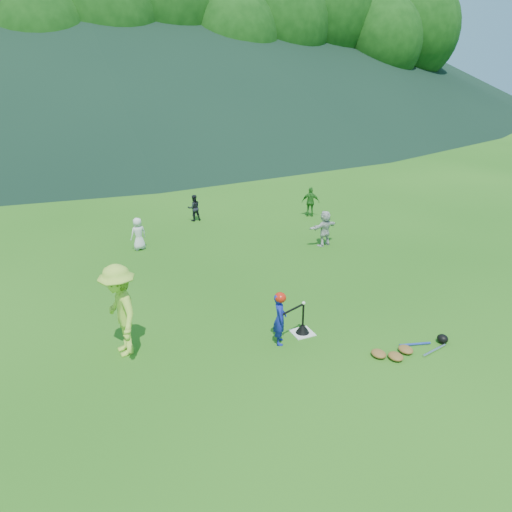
{
  "coord_description": "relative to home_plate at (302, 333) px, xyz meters",
  "views": [
    {
      "loc": [
        -4.77,
        -8.24,
        5.63
      ],
      "look_at": [
        0.0,
        2.5,
        0.9
      ],
      "focal_mm": 35.0,
      "sensor_mm": 36.0,
      "label": 1
    }
  ],
  "objects": [
    {
      "name": "tree_line",
      "position": [
        0.2,
        33.83,
        8.2
      ],
      "size": [
        70.04,
        11.4,
        14.82
      ],
      "color": "#382314",
      "rests_on": "ground"
    },
    {
      "name": "adult_coach",
      "position": [
        -3.69,
        0.81,
        0.95
      ],
      "size": [
        0.82,
        1.3,
        1.92
      ],
      "primitive_type": "imported",
      "rotation": [
        0.0,
        0.0,
        -1.48
      ],
      "color": "#ACD83F",
      "rests_on": "ground"
    },
    {
      "name": "fielder_c",
      "position": [
        4.4,
        7.38,
        0.55
      ],
      "size": [
        0.7,
        0.56,
        1.11
      ],
      "primitive_type": "imported",
      "rotation": [
        0.0,
        0.0,
        2.61
      ],
      "color": "#297523",
      "rests_on": "ground"
    },
    {
      "name": "batting_tee",
      "position": [
        0.0,
        0.0,
        0.12
      ],
      "size": [
        0.3,
        0.3,
        0.68
      ],
      "color": "black",
      "rests_on": "home_plate"
    },
    {
      "name": "home_plate",
      "position": [
        0.0,
        0.0,
        0.0
      ],
      "size": [
        0.45,
        0.45,
        0.02
      ],
      "primitive_type": "cube",
      "color": "silver",
      "rests_on": "ground"
    },
    {
      "name": "baseball",
      "position": [
        0.0,
        0.0,
        0.73
      ],
      "size": [
        0.08,
        0.08,
        0.08
      ],
      "primitive_type": "sphere",
      "color": "white",
      "rests_on": "batting_tee"
    },
    {
      "name": "outfield_fence",
      "position": [
        0.0,
        28.0,
        0.69
      ],
      "size": [
        70.07,
        0.08,
        1.33
      ],
      "color": "gray",
      "rests_on": "ground"
    },
    {
      "name": "fielder_b",
      "position": [
        0.26,
        8.65,
        0.48
      ],
      "size": [
        0.48,
        0.38,
        0.97
      ],
      "primitive_type": "imported",
      "rotation": [
        0.0,
        0.0,
        3.16
      ],
      "color": "black",
      "rests_on": "ground"
    },
    {
      "name": "batter_child",
      "position": [
        -0.63,
        -0.14,
        0.56
      ],
      "size": [
        0.41,
        0.49,
        1.14
      ],
      "primitive_type": "imported",
      "rotation": [
        0.0,
        0.0,
        1.17
      ],
      "color": "#162099",
      "rests_on": "ground"
    },
    {
      "name": "fielder_d",
      "position": [
        3.27,
        4.5,
        0.56
      ],
      "size": [
        1.11,
        0.54,
        1.15
      ],
      "primitive_type": "imported",
      "rotation": [
        0.0,
        0.0,
        3.34
      ],
      "color": "silver",
      "rests_on": "ground"
    },
    {
      "name": "batter_gear",
      "position": [
        -0.61,
        -0.13,
        1.02
      ],
      "size": [
        0.72,
        0.28,
        0.5
      ],
      "color": "red",
      "rests_on": "ground"
    },
    {
      "name": "ground",
      "position": [
        0.0,
        0.0,
        -0.01
      ],
      "size": [
        120.0,
        120.0,
        0.0
      ],
      "primitive_type": "plane",
      "color": "#1F5413",
      "rests_on": "ground"
    },
    {
      "name": "equipment_pile",
      "position": [
        1.56,
        -1.53,
        0.06
      ],
      "size": [
        1.8,
        0.59,
        0.19
      ],
      "color": "olive",
      "rests_on": "ground"
    },
    {
      "name": "fielder_a",
      "position": [
        -2.19,
        6.55,
        0.5
      ],
      "size": [
        0.57,
        0.44,
        1.02
      ],
      "primitive_type": "imported",
      "rotation": [
        0.0,
        0.0,
        3.4
      ],
      "color": "silver",
      "rests_on": "ground"
    }
  ]
}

